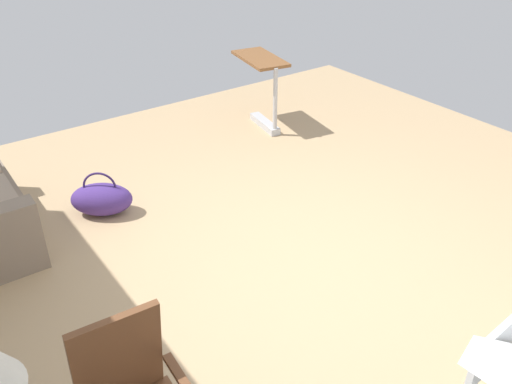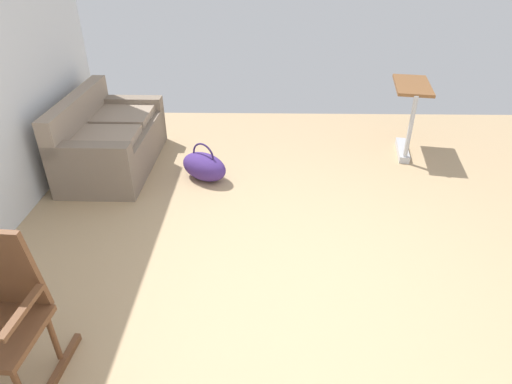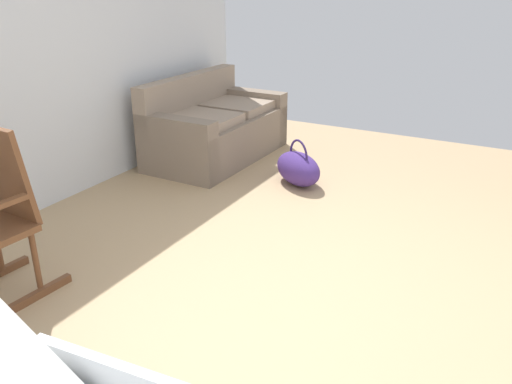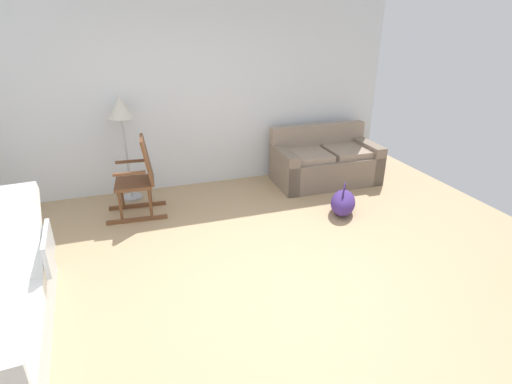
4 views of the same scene
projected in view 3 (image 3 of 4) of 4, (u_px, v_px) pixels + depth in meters
The scene contains 4 objects.
ground_plane at pixel (342, 299), 3.22m from camera, with size 7.37×7.37×0.00m, color tan.
back_wall at pixel (3, 44), 3.91m from camera, with size 6.09×0.10×2.70m, color silver.
couch at pixel (215, 129), 5.59m from camera, with size 1.61×0.87×0.85m.
duffel_bag at pixel (298, 168), 4.93m from camera, with size 0.58×0.64×0.43m.
Camera 3 is at (-2.65, -0.84, 1.83)m, focal length 37.24 mm.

